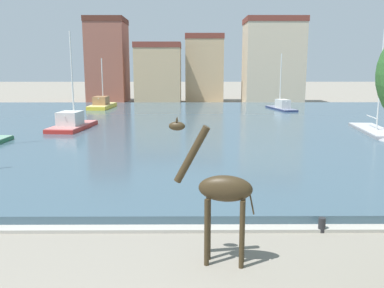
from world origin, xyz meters
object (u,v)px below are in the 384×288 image
(sailboat_navy, at_px, (280,108))
(mooring_bollard, at_px, (322,225))
(sailboat_red, at_px, (74,126))
(giraffe_statue, at_px, (221,191))
(sailboat_yellow, at_px, (103,106))
(sailboat_grey, at_px, (377,134))

(sailboat_navy, relative_size, mooring_bollard, 14.35)
(sailboat_navy, bearing_deg, sailboat_red, -142.96)
(giraffe_statue, height_order, sailboat_navy, sailboat_navy)
(giraffe_statue, height_order, sailboat_red, sailboat_red)
(sailboat_navy, bearing_deg, giraffe_statue, -104.60)
(giraffe_statue, height_order, sailboat_yellow, sailboat_yellow)
(giraffe_statue, bearing_deg, sailboat_grey, 56.17)
(mooring_bollard, bearing_deg, sailboat_navy, 79.85)
(sailboat_red, distance_m, sailboat_grey, 24.39)
(sailboat_yellow, distance_m, sailboat_grey, 32.77)
(sailboat_grey, relative_size, mooring_bollard, 17.22)
(sailboat_red, bearing_deg, sailboat_yellow, 93.82)
(sailboat_grey, xyz_separation_m, mooring_bollard, (-10.01, -18.10, -0.13))
(sailboat_yellow, bearing_deg, giraffe_statue, -74.05)
(sailboat_red, xyz_separation_m, sailboat_yellow, (-1.17, 17.55, 0.01))
(giraffe_statue, xyz_separation_m, sailboat_navy, (10.22, 39.21, -1.59))
(mooring_bollard, bearing_deg, sailboat_red, 123.59)
(giraffe_statue, bearing_deg, sailboat_red, 114.19)
(sailboat_yellow, xyz_separation_m, sailboat_grey, (25.35, -20.77, -0.24))
(sailboat_navy, distance_m, mooring_bollard, 37.60)
(sailboat_red, height_order, sailboat_navy, sailboat_red)
(sailboat_navy, height_order, sailboat_yellow, sailboat_navy)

